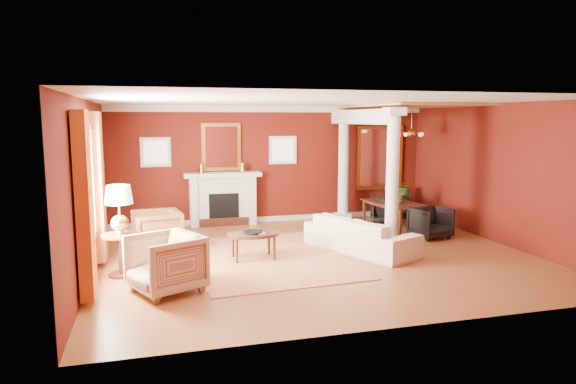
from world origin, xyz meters
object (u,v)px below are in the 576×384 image
object	(u,v)px
armchair_leopard	(157,229)
coffee_table	(253,235)
armchair_stripe	(165,261)
side_table	(120,215)
sofa	(361,229)
dining_table	(397,208)

from	to	relation	value
armchair_leopard	coffee_table	bearing A→B (deg)	52.00
armchair_stripe	side_table	size ratio (longest dim) A/B	0.64
sofa	armchair_leopard	size ratio (longest dim) A/B	2.56
sofa	coffee_table	bearing A→B (deg)	66.10
armchair_leopard	side_table	bearing A→B (deg)	-30.72
sofa	side_table	xyz separation A→B (m)	(-4.43, -0.43, 0.56)
armchair_leopard	side_table	xyz separation A→B (m)	(-0.59, -1.40, 0.56)
armchair_leopard	coffee_table	world-z (taller)	armchair_leopard
coffee_table	side_table	distance (m)	2.40
dining_table	sofa	bearing A→B (deg)	129.84
coffee_table	armchair_stripe	bearing A→B (deg)	-138.64
armchair_stripe	dining_table	world-z (taller)	armchair_stripe
armchair_leopard	armchair_stripe	bearing A→B (deg)	-5.78
armchair_stripe	dining_table	size ratio (longest dim) A/B	0.56
sofa	side_table	world-z (taller)	side_table
armchair_leopard	dining_table	size ratio (longest dim) A/B	0.52
sofa	armchair_stripe	distance (m)	4.03
side_table	dining_table	bearing A→B (deg)	19.99
sofa	armchair_leopard	world-z (taller)	same
armchair_leopard	armchair_stripe	world-z (taller)	armchair_stripe
sofa	armchair_leopard	xyz separation A→B (m)	(-3.85, 0.96, 0.00)
sofa	side_table	distance (m)	4.49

